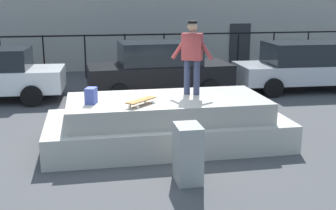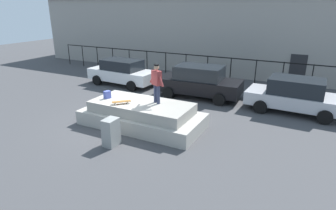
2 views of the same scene
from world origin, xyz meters
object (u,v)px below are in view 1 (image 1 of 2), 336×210
Objects in this scene: skateboard at (141,100)px; car_black_sedan_mid at (159,68)px; car_silver_sedan_far at (301,66)px; utility_box at (188,154)px; skateboarder at (192,53)px; backpack at (91,96)px.

skateboard is 0.15× the size of car_black_sedan_mid.
car_silver_sedan_far reaches higher than utility_box.
skateboarder is 1.71m from skateboard.
skateboarder is 2.43m from backpack.
car_black_sedan_mid is (1.31, 5.48, -0.25)m from skateboard.
skateboarder is at bearing 119.89° from backpack.
car_black_sedan_mid is 4.56× the size of utility_box.
skateboarder is 4.92× the size of backpack.
car_silver_sedan_far is at bearing -1.53° from car_black_sedan_mid.
skateboarder is 4.81m from car_black_sedan_mid.
backpack is (-2.25, -0.46, -0.78)m from skateboarder.
skateboarder is at bearing 32.38° from skateboard.
utility_box is (-0.69, -7.01, -0.38)m from car_black_sedan_mid.
utility_box is at bearing -129.58° from car_silver_sedan_far.
car_black_sedan_mid is (0.06, 4.68, -1.10)m from skateboarder.
skateboarder is 6.90m from car_silver_sedan_far.
car_silver_sedan_far is at bearing 142.85° from backpack.
utility_box is at bearing -68.05° from skateboard.
skateboard is 2.08× the size of backpack.
backpack is at bearing -114.20° from car_black_sedan_mid.
backpack is at bearing -145.59° from car_silver_sedan_far.
car_black_sedan_mid is 1.05× the size of car_silver_sedan_far.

